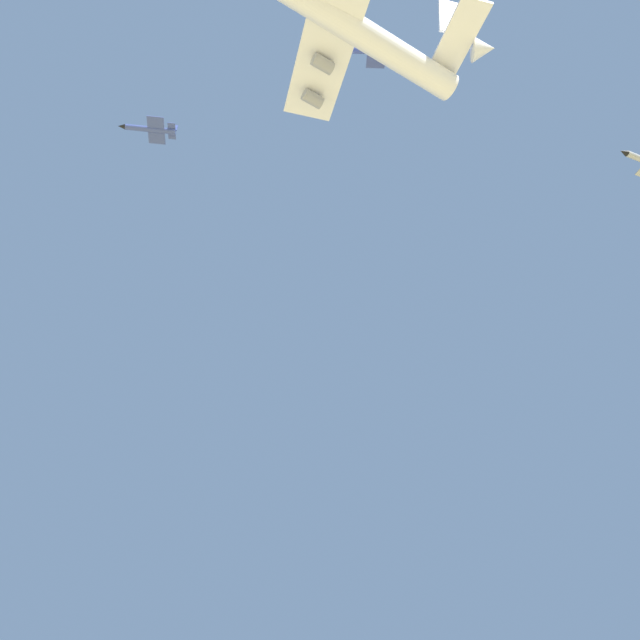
{
  "coord_description": "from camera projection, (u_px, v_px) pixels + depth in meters",
  "views": [
    {
      "loc": [
        -31.44,
        80.47,
        3.79
      ],
      "look_at": [
        -9.96,
        11.81,
        71.35
      ],
      "focal_mm": 35.66,
      "sensor_mm": 36.0,
      "label": 1
    }
  ],
  "objects": [
    {
      "name": "carrier_jet",
      "position": [
        332.0,
        13.0,
        136.74
      ],
      "size": [
        69.82,
        56.46,
        23.92
      ],
      "rotation": [
        -0.3,
        0.0,
        0.54
      ],
      "color": "white"
    },
    {
      "name": "chase_jet_right_wing",
      "position": [
        150.0,
        129.0,
        167.61
      ],
      "size": [
        14.99,
        9.28,
        4.0
      ],
      "rotation": [
        0.0,
        0.0,
        0.42
      ],
      "color": "#38478C"
    },
    {
      "name": "chase_jet_trailing",
      "position": [
        370.0,
        51.0,
        147.94
      ],
      "size": [
        15.21,
        8.99,
        4.0
      ],
      "rotation": [
        0.0,
        0.0,
        0.33
      ],
      "color": "#38478C"
    }
  ]
}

